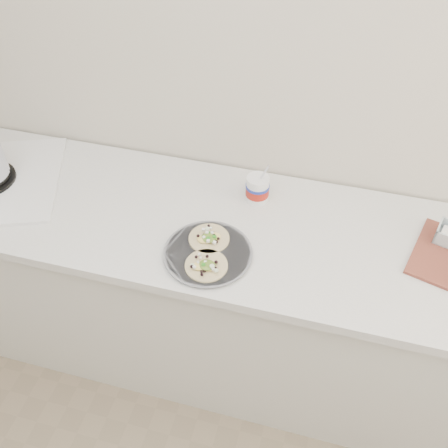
# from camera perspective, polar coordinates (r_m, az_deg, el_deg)

# --- Properties ---
(counter) EXTENTS (2.44, 0.66, 0.90)m
(counter) POSITION_cam_1_polar(r_m,az_deg,el_deg) (2.15, -0.69, -8.02)
(counter) COLOR silver
(counter) RESTS_ON ground
(taco_plate) EXTENTS (0.30, 0.30, 0.04)m
(taco_plate) POSITION_cam_1_polar(r_m,az_deg,el_deg) (1.68, -1.87, -3.16)
(taco_plate) COLOR slate
(taco_plate) RESTS_ON counter
(tub) EXTENTS (0.09, 0.09, 0.20)m
(tub) POSITION_cam_1_polar(r_m,az_deg,el_deg) (1.86, 3.94, 4.29)
(tub) COLOR white
(tub) RESTS_ON counter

